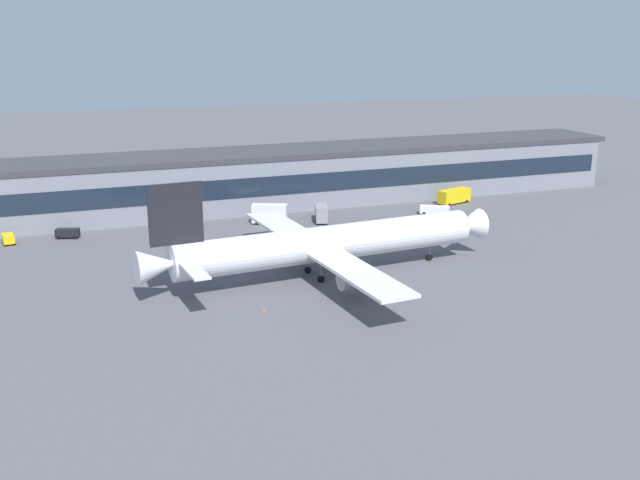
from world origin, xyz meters
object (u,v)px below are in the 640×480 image
Objects in this scene: fuel_truck at (454,196)px; baggage_tug at (8,238)px; stair_truck at (322,213)px; catering_truck at (270,213)px; crew_van at (187,224)px; traffic_cone_0 at (264,310)px; airliner at (324,244)px; belt_loader at (434,209)px; follow_me_car at (68,233)px.

fuel_truck is 96.37m from baggage_tug.
stair_truck reaches higher than fuel_truck.
fuel_truck is 1.16× the size of catering_truck.
crew_van is 0.69× the size of catering_truck.
baggage_tug is at bearing 176.04° from crew_van.
fuel_truck is 15.95× the size of traffic_cone_0.
stair_truck reaches higher than baggage_tug.
crew_van reaches higher than baggage_tug.
catering_truck is at bearing 168.16° from stair_truck.
airliner is at bearing -38.35° from baggage_tug.
belt_loader reaches higher than traffic_cone_0.
belt_loader is at bearing -140.38° from fuel_truck.
baggage_tug is at bearing 175.06° from stair_truck.
stair_truck reaches higher than crew_van.
crew_van is (-15.56, 36.45, -4.06)m from airliner.
catering_truck is at bearing -4.81° from follow_me_car.
airliner is 35.88m from catering_truck.
baggage_tug is 50.83m from catering_truck.
catering_truck reaches higher than baggage_tug.
fuel_truck is 2.29× the size of baggage_tug.
baggage_tug is 6.95× the size of traffic_cone_0.
follow_me_car is 40.15m from catering_truck.
belt_loader is at bearing 39.24° from airliner.
airliner is 11.56× the size of crew_van.
airliner reaches higher than traffic_cone_0.
stair_truck is at bearing 174.07° from belt_loader.
stair_truck is 1.67× the size of baggage_tug.
crew_van is 1.37× the size of baggage_tug.
belt_loader is 0.86× the size of catering_truck.
fuel_truck is (62.93, 2.34, 0.42)m from crew_van.
stair_truck is 25.58m from belt_loader.
baggage_tug is at bearing 176.53° from catering_truck.
airliner reaches higher than crew_van.
catering_truck reaches higher than crew_van.
follow_me_car reaches higher than traffic_cone_0.
fuel_truck reaches higher than baggage_tug.
catering_truck reaches higher than stair_truck.
airliner reaches higher than fuel_truck.
airliner reaches higher than stair_truck.
catering_truck is (1.73, 35.69, -3.22)m from airliner.
belt_loader is (76.01, -8.23, 0.06)m from follow_me_car.
follow_me_car is 50.89m from stair_truck.
catering_truck reaches higher than follow_me_car.
traffic_cone_0 is at bearing -87.68° from crew_van.
follow_me_car is 0.74× the size of stair_truck.
traffic_cone_0 is at bearing -119.84° from stair_truck.
traffic_cone_0 is at bearing -140.35° from fuel_truck.
belt_loader is at bearing -6.02° from crew_van.
stair_truck is 10.82m from catering_truck.
belt_loader is at bearing -5.93° from stair_truck.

